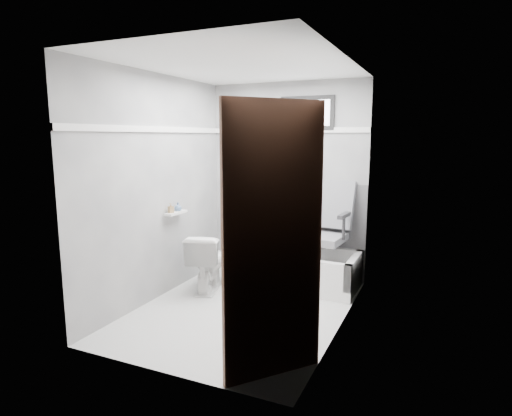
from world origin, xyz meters
The scene contains 19 objects.
floor centered at (0.00, 0.00, 0.00)m, with size 2.60×2.60×0.00m, color silver.
ceiling centered at (0.00, 0.00, 2.40)m, with size 2.60×2.60×0.00m, color silver.
wall_back centered at (0.00, 1.30, 1.20)m, with size 2.00×0.02×2.40m, color slate.
wall_front centered at (0.00, -1.30, 1.20)m, with size 2.00×0.02×2.40m, color slate.
wall_left centered at (-1.00, 0.00, 1.20)m, with size 0.02×2.60×2.40m, color slate.
wall_right centered at (1.00, 0.00, 1.20)m, with size 0.02×2.60×2.40m, color slate.
bathtub centered at (0.23, 0.93, 0.21)m, with size 1.50×0.70×0.42m, color white, non-canonical shape.
office_chair centered at (0.53, 0.95, 0.68)m, with size 0.65×0.65×1.13m, color slate, non-canonical shape.
toilet centered at (-0.62, 0.37, 0.33)m, with size 0.37×0.67×0.66m, color white.
door centered at (0.98, -1.28, 1.00)m, with size 0.78×0.78×2.00m, color brown, non-canonical shape.
window centered at (0.25, 1.29, 2.02)m, with size 0.66×0.04×0.40m, color black, non-canonical shape.
backerboard centered at (0.25, 1.29, 0.80)m, with size 1.50×0.02×0.78m, color #4C4C4F.
trim_back centered at (0.00, 1.29, 1.82)m, with size 2.00×0.02×0.06m, color white.
trim_left centered at (-0.99, 0.00, 1.82)m, with size 0.02×2.60×0.06m, color white.
pole centered at (0.14, 1.06, 1.05)m, with size 0.02×0.02×1.95m, color white.
shelf centered at (-0.93, 0.23, 0.90)m, with size 0.10×0.32×0.03m, color silver.
soap_bottle_a centered at (-0.94, 0.15, 0.97)m, with size 0.05×0.05×0.11m, color #937449.
soap_bottle_b centered at (-0.94, 0.29, 0.96)m, with size 0.08×0.08×0.10m, color slate.
faucet centered at (-0.20, 1.27, 0.55)m, with size 0.26×0.10×0.16m, color silver, non-canonical shape.
Camera 1 is at (1.81, -3.71, 1.75)m, focal length 30.00 mm.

